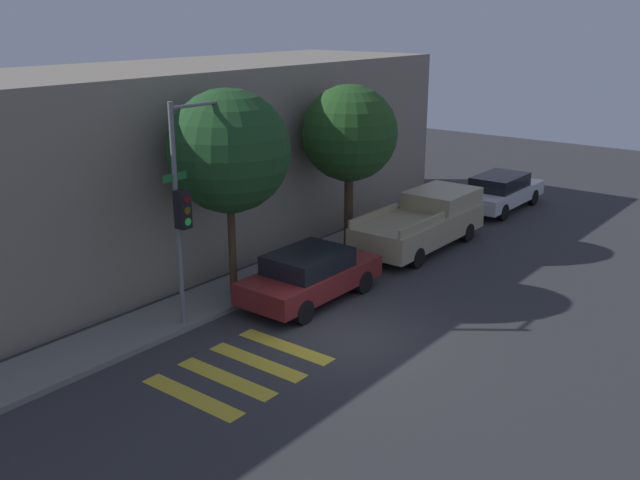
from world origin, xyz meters
name	(u,v)px	position (x,y,z in m)	size (l,w,h in m)	color
ground_plane	(345,337)	(0.00, 0.00, 0.00)	(60.00, 60.00, 0.00)	#333335
sidewalk	(224,295)	(0.00, 4.09, 0.07)	(26.00, 1.77, 0.14)	slate
building_row	(117,171)	(0.00, 8.37, 2.94)	(26.00, 6.00, 5.88)	gray
crosswalk	(242,370)	(-2.71, 0.80, 0.00)	(3.35, 2.60, 0.00)	gold
traffic_light_pole	(190,185)	(-1.62, 3.37, 3.54)	(2.15, 0.56, 5.51)	slate
sedan_near_corner	(310,275)	(1.28, 2.10, 0.74)	(4.22, 1.84, 1.40)	maroon
pickup_truck	(424,221)	(7.30, 2.10, 0.86)	(5.39, 2.06, 1.69)	tan
sedan_middle	(500,191)	(13.25, 2.10, 0.73)	(4.68, 1.78, 1.39)	silver
tree_near_corner	(229,151)	(0.14, 3.83, 4.03)	(3.19, 3.19, 5.64)	#42301E
tree_midblock	(349,134)	(5.43, 3.83, 3.82)	(3.02, 3.02, 5.34)	#42301E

